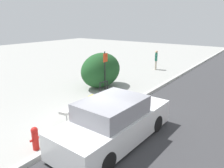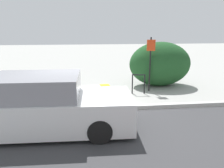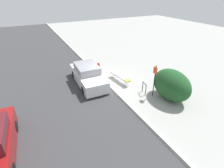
{
  "view_description": "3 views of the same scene",
  "coord_description": "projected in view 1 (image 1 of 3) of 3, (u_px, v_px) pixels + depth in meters",
  "views": [
    {
      "loc": [
        -6.3,
        -5.02,
        3.91
      ],
      "look_at": [
        1.42,
        0.56,
        1.11
      ],
      "focal_mm": 35.0,
      "sensor_mm": 36.0,
      "label": 1
    },
    {
      "loc": [
        0.2,
        -6.83,
        2.67
      ],
      "look_at": [
        1.04,
        0.26,
        0.83
      ],
      "focal_mm": 35.0,
      "sensor_mm": 36.0,
      "label": 2
    },
    {
      "loc": [
        10.82,
        -5.15,
        6.66
      ],
      "look_at": [
        1.13,
        -0.21,
        0.68
      ],
      "focal_mm": 28.0,
      "sensor_mm": 36.0,
      "label": 3
    }
  ],
  "objects": [
    {
      "name": "ground_plane",
      "position": [
        103.0,
        120.0,
        8.82
      ],
      "size": [
        60.0,
        60.0,
        0.0
      ],
      "primitive_type": "plane",
      "color": "#9E9E99"
    },
    {
      "name": "curb",
      "position": [
        103.0,
        119.0,
        8.8
      ],
      "size": [
        60.0,
        0.2,
        0.13
      ],
      "color": "#B7B7B2",
      "rests_on": "ground_plane"
    },
    {
      "name": "bench",
      "position": [
        81.0,
        104.0,
        9.26
      ],
      "size": [
        2.32,
        0.65,
        0.54
      ],
      "rotation": [
        0.0,
        0.0,
        0.12
      ],
      "color": "gray",
      "rests_on": "ground_plane"
    },
    {
      "name": "bike_rack",
      "position": [
        104.0,
        87.0,
        11.46
      ],
      "size": [
        0.55,
        0.15,
        0.83
      ],
      "rotation": [
        0.0,
        0.0,
        -0.18
      ],
      "color": "black",
      "rests_on": "ground_plane"
    },
    {
      "name": "sign_post",
      "position": [
        105.0,
        68.0,
        11.84
      ],
      "size": [
        0.36,
        0.08,
        2.3
      ],
      "color": "black",
      "rests_on": "ground_plane"
    },
    {
      "name": "fire_hydrant",
      "position": [
        35.0,
        138.0,
        6.75
      ],
      "size": [
        0.36,
        0.22,
        0.77
      ],
      "color": "red",
      "rests_on": "ground_plane"
    },
    {
      "name": "shrub_hedge",
      "position": [
        101.0,
        70.0,
        13.0
      ],
      "size": [
        2.89,
        1.85,
        2.06
      ],
      "color": "#1E4C23",
      "rests_on": "ground_plane"
    },
    {
      "name": "pedestrian",
      "position": [
        156.0,
        59.0,
        17.67
      ],
      "size": [
        0.4,
        0.33,
        1.56
      ],
      "rotation": [
        0.0,
        0.0,
        0.45
      ],
      "color": "#B7AD99",
      "rests_on": "ground_plane"
    },
    {
      "name": "parked_car_near",
      "position": [
        115.0,
        122.0,
        7.17
      ],
      "size": [
        4.64,
        1.91,
        1.51
      ],
      "rotation": [
        0.0,
        0.0,
        -0.04
      ],
      "color": "black",
      "rests_on": "ground_plane"
    }
  ]
}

